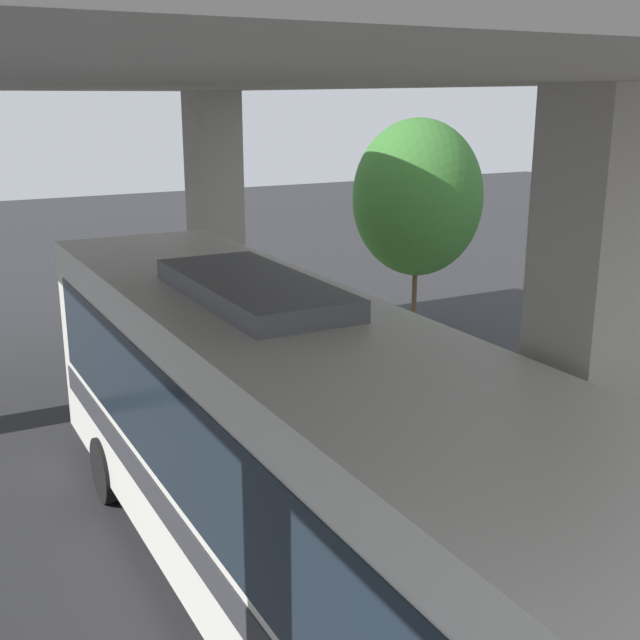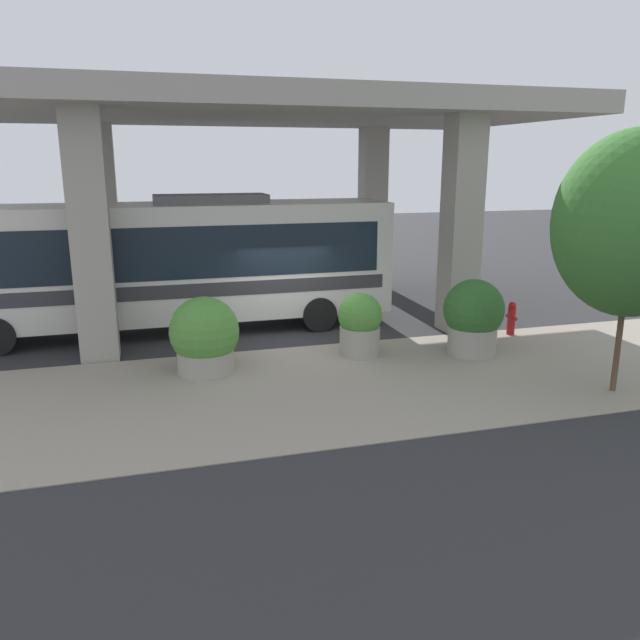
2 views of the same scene
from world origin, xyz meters
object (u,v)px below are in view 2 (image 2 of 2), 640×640
planter_front (473,317)px  planter_back (205,337)px  fire_hydrant (511,318)px  planter_middle (360,324)px  street_tree_near (633,224)px  bus (169,259)px

planter_front → planter_back: bearing=86.4°
planter_front → planter_back: (0.42, 6.63, -0.12)m
fire_hydrant → planter_back: bearing=96.0°
fire_hydrant → planter_middle: planter_middle is taller
planter_back → street_tree_near: (-3.62, -8.21, 2.68)m
bus → street_tree_near: (-7.62, -8.75, 1.45)m
bus → planter_front: 8.50m
fire_hydrant → planter_front: (-1.32, 1.97, 0.49)m
fire_hydrant → planter_front: size_ratio=0.50×
planter_middle → bus: bearing=49.7°
planter_middle → planter_back: size_ratio=0.90×
bus → planter_front: bus is taller
fire_hydrant → planter_back: size_ratio=0.54×
street_tree_near → planter_back: bearing=66.2°
bus → fire_hydrant: size_ratio=13.05×
planter_middle → street_tree_near: 6.43m
bus → planter_back: 4.22m
planter_front → planter_middle: planter_front is taller
planter_back → street_tree_near: 9.36m
street_tree_near → bus: bearing=49.0°
street_tree_near → planter_front: bearing=26.3°
bus → planter_front: (-4.42, -7.17, -1.11)m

